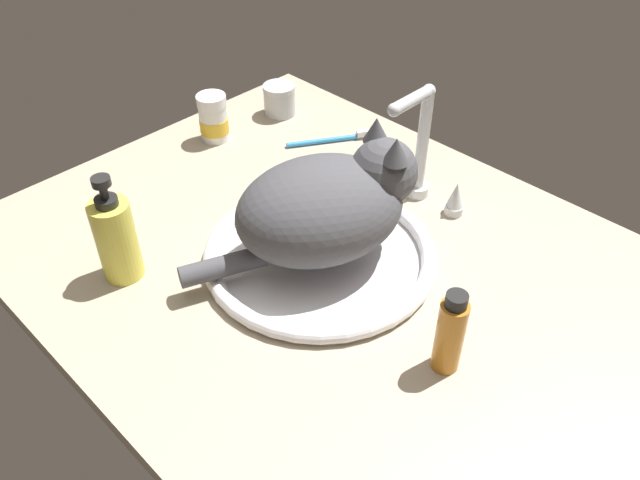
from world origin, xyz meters
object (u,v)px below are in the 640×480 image
cat (331,204)px  metal_jar (279,100)px  faucet (418,156)px  pill_bottle (213,119)px  amber_bottle (450,334)px  toothbrush (331,139)px  soap_pump_bottle (116,238)px  sink_basin (320,254)px

cat → metal_jar: (-39.05, 25.32, -7.05)cm
faucet → pill_bottle: 42.12cm
amber_bottle → metal_jar: amber_bottle is taller
amber_bottle → toothbrush: amber_bottle is taller
cat → toothbrush: 35.40cm
cat → metal_jar: 47.08cm
metal_jar → pill_bottle: bearing=-95.9°
metal_jar → toothbrush: 15.74cm
amber_bottle → soap_pump_bottle: size_ratio=0.73×
sink_basin → cat: size_ratio=1.00×
faucet → soap_pump_bottle: (-18.97, -46.57, -1.42)cm
sink_basin → metal_jar: size_ratio=5.43×
soap_pump_bottle → metal_jar: size_ratio=2.65×
pill_bottle → cat: bearing=-13.1°
sink_basin → pill_bottle: bearing=164.6°
faucet → metal_jar: bearing=174.9°
faucet → amber_bottle: faucet is taller
amber_bottle → pill_bottle: (-66.22, 14.30, -1.70)cm
faucet → cat: same height
toothbrush → sink_basin: bearing=-48.8°
soap_pump_bottle → sink_basin: bearing=50.6°
soap_pump_bottle → toothbrush: bearing=94.6°
pill_bottle → sink_basin: bearing=-15.4°
cat → soap_pump_bottle: (-19.62, -24.68, -3.34)cm
pill_bottle → amber_bottle: bearing=-12.2°
pill_bottle → metal_jar: bearing=84.1°
sink_basin → cat: cat is taller
sink_basin → soap_pump_bottle: 30.45cm
faucet → toothbrush: 24.32cm
soap_pump_bottle → metal_jar: 53.78cm
faucet → cat: size_ratio=0.58×
faucet → cat: (0.66, -21.89, 1.92)cm
metal_jar → toothbrush: (15.50, -0.73, -2.61)cm
metal_jar → soap_pump_bottle: bearing=-68.8°
sink_basin → soap_pump_bottle: bearing=-129.4°
sink_basin → toothbrush: size_ratio=2.45×
amber_bottle → metal_jar: 71.33cm
toothbrush → pill_bottle: bearing=-138.6°
cat → amber_bottle: size_ratio=2.80×
cat → amber_bottle: 26.32cm
toothbrush → cat: bearing=-46.2°
pill_bottle → toothbrush: (17.15, 15.14, -3.76)cm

